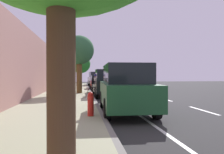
# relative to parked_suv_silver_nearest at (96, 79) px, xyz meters

# --- Properties ---
(ground) EXTENTS (64.37, 64.37, 0.00)m
(ground) POSITION_rel_parked_suv_silver_nearest_xyz_m (-0.83, 14.65, -1.03)
(ground) COLOR #2D2D2D
(sidewalk) EXTENTS (3.73, 40.23, 0.13)m
(sidewalk) POSITION_rel_parked_suv_silver_nearest_xyz_m (3.15, 14.65, -0.96)
(sidewalk) COLOR #A7A986
(sidewalk) RESTS_ON ground
(curb_edge) EXTENTS (0.16, 40.23, 0.13)m
(curb_edge) POSITION_rel_parked_suv_silver_nearest_xyz_m (1.21, 14.65, -0.96)
(curb_edge) COLOR gray
(curb_edge) RESTS_ON ground
(lane_stripe_centre) EXTENTS (0.14, 40.00, 0.01)m
(lane_stripe_centre) POSITION_rel_parked_suv_silver_nearest_xyz_m (-3.32, 14.54, -1.02)
(lane_stripe_centre) COLOR white
(lane_stripe_centre) RESTS_ON ground
(lane_stripe_bike_edge) EXTENTS (0.12, 40.23, 0.01)m
(lane_stripe_bike_edge) POSITION_rel_parked_suv_silver_nearest_xyz_m (-0.26, 14.65, -1.02)
(lane_stripe_bike_edge) COLOR white
(lane_stripe_bike_edge) RESTS_ON ground
(building_facade) EXTENTS (0.50, 40.23, 4.30)m
(building_facade) POSITION_rel_parked_suv_silver_nearest_xyz_m (5.26, 14.65, 1.13)
(building_facade) COLOR #A27068
(building_facade) RESTS_ON ground
(parked_suv_silver_nearest) EXTENTS (2.13, 4.78, 1.99)m
(parked_suv_silver_nearest) POSITION_rel_parked_suv_silver_nearest_xyz_m (0.00, 0.00, 0.00)
(parked_suv_silver_nearest) COLOR #B7BABF
(parked_suv_silver_nearest) RESTS_ON ground
(parked_sedan_red_second) EXTENTS (1.88, 4.42, 1.52)m
(parked_sedan_red_second) POSITION_rel_parked_suv_silver_nearest_xyz_m (0.13, 6.98, -0.27)
(parked_sedan_red_second) COLOR maroon
(parked_sedan_red_second) RESTS_ON ground
(parked_pickup_black_mid) EXTENTS (2.06, 5.32, 1.95)m
(parked_pickup_black_mid) POSITION_rel_parked_suv_silver_nearest_xyz_m (0.10, 14.06, -0.13)
(parked_pickup_black_mid) COLOR black
(parked_pickup_black_mid) RESTS_ON ground
(parked_suv_green_far) EXTENTS (2.14, 4.79, 1.99)m
(parked_suv_green_far) POSITION_rel_parked_suv_silver_nearest_xyz_m (0.14, 20.73, 0.00)
(parked_suv_green_far) COLOR #1E512D
(parked_suv_green_far) RESTS_ON ground
(bicycle_at_curb) EXTENTS (1.59, 0.79, 0.76)m
(bicycle_at_curb) POSITION_rel_parked_suv_silver_nearest_xyz_m (0.74, 14.65, -0.65)
(bicycle_at_curb) COLOR black
(bicycle_at_curb) RESTS_ON ground
(cyclist_with_backpack) EXTENTS (0.46, 0.61, 1.65)m
(cyclist_with_backpack) POSITION_rel_parked_suv_silver_nearest_xyz_m (0.97, 14.20, -0.03)
(cyclist_with_backpack) COLOR #C6B284
(cyclist_with_backpack) RESTS_ON ground
(street_tree_near_cyclist) EXTENTS (3.00, 3.00, 4.51)m
(street_tree_near_cyclist) POSITION_rel_parked_suv_silver_nearest_xyz_m (2.14, -2.46, 2.18)
(street_tree_near_cyclist) COLOR #513D24
(street_tree_near_cyclist) RESTS_ON sidewalk
(street_tree_mid_block) EXTENTS (2.34, 2.34, 4.55)m
(street_tree_mid_block) POSITION_rel_parked_suv_silver_nearest_xyz_m (2.14, 12.70, 2.42)
(street_tree_mid_block) COLOR brown
(street_tree_mid_block) RESTS_ON sidewalk
(pedestrian_on_phone) EXTENTS (0.38, 0.56, 1.67)m
(pedestrian_on_phone) POSITION_rel_parked_suv_silver_nearest_xyz_m (3.37, 11.66, 0.05)
(pedestrian_on_phone) COLOR black
(pedestrian_on_phone) RESTS_ON sidewalk
(fire_hydrant) EXTENTS (0.22, 0.22, 0.84)m
(fire_hydrant) POSITION_rel_parked_suv_silver_nearest_xyz_m (1.64, 21.91, -0.47)
(fire_hydrant) COLOR red
(fire_hydrant) RESTS_ON sidewalk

